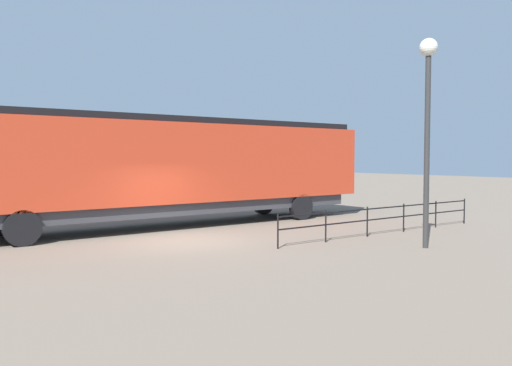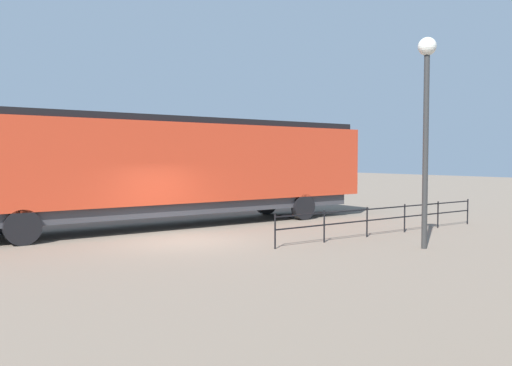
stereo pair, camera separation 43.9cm
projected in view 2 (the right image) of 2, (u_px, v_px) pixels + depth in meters
ground_plane at (184, 241)px, 16.52m from camera, size 120.00×120.00×0.00m
locomotive at (182, 166)px, 20.23m from camera, size 2.97×17.44×4.17m
lamp_post at (426, 99)px, 14.97m from camera, size 0.52×0.52×6.11m
platform_fence at (386, 215)px, 17.90m from camera, size 0.05×9.74×1.01m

